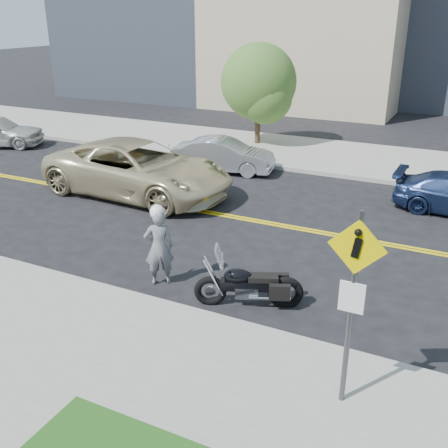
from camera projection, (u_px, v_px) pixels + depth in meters
name	position (u px, v px, depth m)	size (l,w,h in m)	color
ground_plane	(250.00, 220.00, 14.77)	(120.00, 120.00, 0.00)	black
sidewalk_near	(67.00, 370.00, 8.52)	(60.00, 5.00, 0.15)	#9E9B91
sidewalk_far	(325.00, 156.00, 20.97)	(60.00, 5.00, 0.15)	#9E9B91
pedestrian_sign	(352.00, 293.00, 7.08)	(0.78, 0.08, 3.00)	#4C4C51
motorcyclist	(159.00, 245.00, 11.05)	(0.74, 0.70, 1.80)	#AAA9AE
motorcycle	(249.00, 277.00, 10.30)	(2.10, 0.64, 1.28)	black
suv	(138.00, 169.00, 16.48)	(2.83, 6.13, 1.70)	beige
parked_car_silver	(223.00, 155.00, 18.98)	(1.28, 3.67, 1.21)	#AAADB2
tree_far_a	(259.00, 82.00, 21.67)	(3.14, 3.14, 4.30)	#382619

